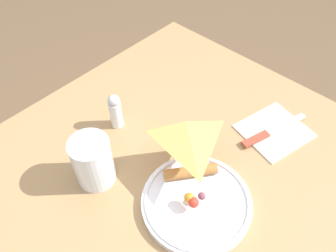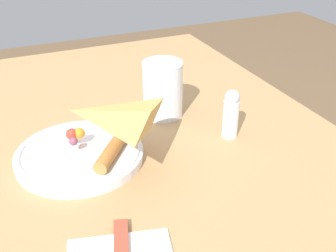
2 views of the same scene
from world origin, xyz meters
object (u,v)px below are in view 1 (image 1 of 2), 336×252
at_px(milk_glass, 93,162).
at_px(napkin_folded, 274,131).
at_px(plate_pizza, 196,200).
at_px(butter_knife, 272,131).
at_px(dining_table, 154,220).
at_px(salt_shaker, 115,111).

bearing_deg(milk_glass, napkin_folded, -29.65).
distance_m(plate_pizza, butter_knife, 0.27).
height_order(dining_table, butter_knife, butter_knife).
xyz_separation_m(milk_glass, salt_shaker, (0.13, 0.08, -0.01)).
relative_size(plate_pizza, salt_shaker, 2.32).
bearing_deg(dining_table, salt_shaker, 67.46).
xyz_separation_m(butter_knife, salt_shaker, (-0.24, 0.30, 0.04)).
distance_m(milk_glass, napkin_folded, 0.44).
height_order(napkin_folded, salt_shaker, salt_shaker).
height_order(dining_table, salt_shaker, salt_shaker).
bearing_deg(milk_glass, salt_shaker, 32.29).
bearing_deg(milk_glass, dining_table, -68.27).
bearing_deg(plate_pizza, milk_glass, 115.69).
distance_m(napkin_folded, salt_shaker, 0.39).
xyz_separation_m(dining_table, salt_shaker, (0.08, 0.20, 0.16)).
distance_m(milk_glass, butter_knife, 0.43).
height_order(napkin_folded, butter_knife, butter_knife).
xyz_separation_m(plate_pizza, napkin_folded, (0.28, -0.02, -0.01)).
bearing_deg(plate_pizza, butter_knife, -2.58).
distance_m(plate_pizza, salt_shaker, 0.29).
distance_m(plate_pizza, milk_glass, 0.23).
bearing_deg(dining_table, napkin_folded, -16.10).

